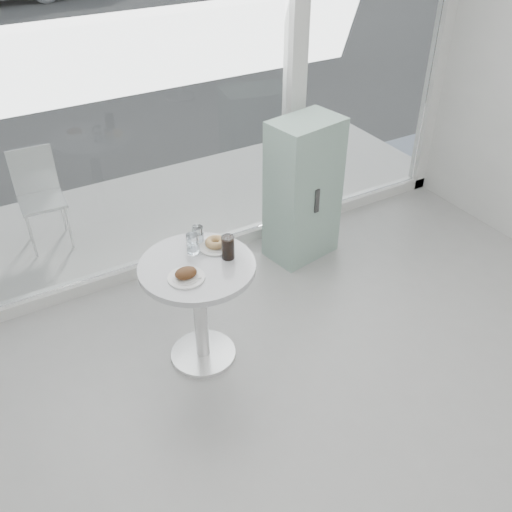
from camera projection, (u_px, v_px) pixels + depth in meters
storefront at (196, 48)px, 3.92m from camera, size 5.00×0.14×3.00m
main_table at (199, 293)px, 3.58m from camera, size 0.72×0.72×0.77m
patio_deck at (164, 210)px, 5.43m from camera, size 5.60×1.60×0.05m
mint_cabinet at (303, 190)px, 4.57m from camera, size 0.60×0.45×1.19m
patio_chair at (39, 192)px, 4.71m from camera, size 0.38×0.38×0.82m
plate_fritter at (187, 275)px, 3.33m from camera, size 0.22×0.22×0.07m
plate_donut at (216, 244)px, 3.60m from camera, size 0.23×0.23×0.06m
water_tumbler_a at (193, 245)px, 3.52m from camera, size 0.08×0.08×0.13m
water_tumbler_b at (198, 236)px, 3.62m from camera, size 0.07×0.07×0.12m
cola_glass at (228, 248)px, 3.47m from camera, size 0.08×0.08×0.15m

